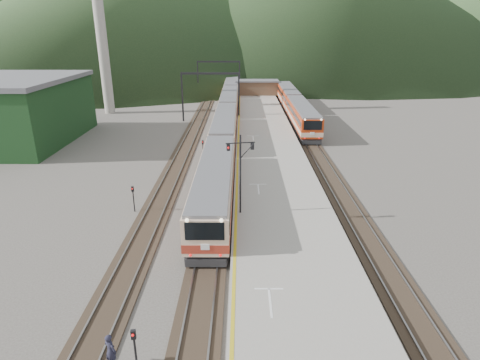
{
  "coord_description": "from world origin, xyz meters",
  "views": [
    {
      "loc": [
        2.28,
        -11.44,
        14.48
      ],
      "look_at": [
        2.14,
        21.66,
        2.0
      ],
      "focal_mm": 30.0,
      "sensor_mm": 36.0,
      "label": 1
    }
  ],
  "objects_px": {
    "signal_mast": "(240,166)",
    "worker": "(110,350)",
    "second_train": "(294,105)",
    "main_train": "(227,113)"
  },
  "relations": [
    {
      "from": "worker",
      "to": "second_train",
      "type": "bearing_deg",
      "value": -73.01
    },
    {
      "from": "second_train",
      "to": "worker",
      "type": "relative_size",
      "value": 22.42
    },
    {
      "from": "second_train",
      "to": "worker",
      "type": "bearing_deg",
      "value": -105.01
    },
    {
      "from": "second_train",
      "to": "signal_mast",
      "type": "height_order",
      "value": "signal_mast"
    },
    {
      "from": "signal_mast",
      "to": "worker",
      "type": "height_order",
      "value": "signal_mast"
    },
    {
      "from": "second_train",
      "to": "signal_mast",
      "type": "relative_size",
      "value": 6.3
    },
    {
      "from": "signal_mast",
      "to": "worker",
      "type": "xyz_separation_m",
      "value": [
        -5.83,
        -14.36,
        -3.96
      ]
    },
    {
      "from": "main_train",
      "to": "worker",
      "type": "relative_size",
      "value": 46.81
    },
    {
      "from": "main_train",
      "to": "worker",
      "type": "height_order",
      "value": "main_train"
    },
    {
      "from": "second_train",
      "to": "worker",
      "type": "distance_m",
      "value": 58.49
    }
  ]
}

